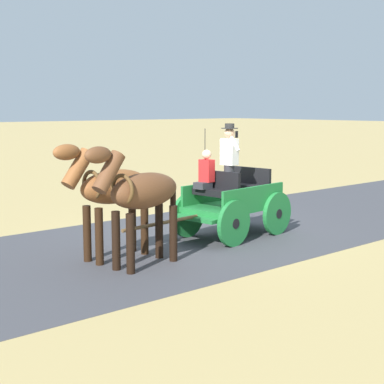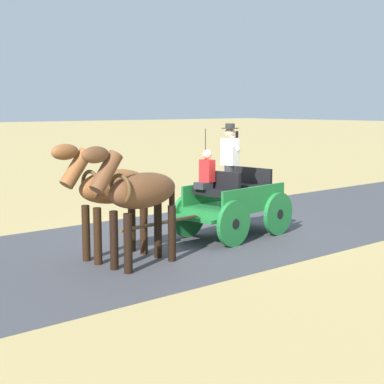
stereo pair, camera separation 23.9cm
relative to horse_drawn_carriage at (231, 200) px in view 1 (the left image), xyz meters
name	(u,v)px [view 1 (the left image)]	position (x,y,z in m)	size (l,w,h in m)	color
ground_plane	(216,233)	(0.44, 0.02, -0.82)	(200.00, 200.00, 0.00)	tan
road_surface	(216,233)	(0.44, 0.02, -0.81)	(5.66, 160.00, 0.01)	#424247
horse_drawn_carriage	(231,200)	(0.00, 0.00, 0.00)	(1.67, 4.52, 2.50)	#1E7233
horse_near_side	(140,194)	(-0.74, 2.97, 0.51)	(0.79, 2.15, 2.21)	brown
horse_off_side	(111,189)	(0.07, 3.06, 0.51)	(0.71, 2.14, 2.21)	brown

